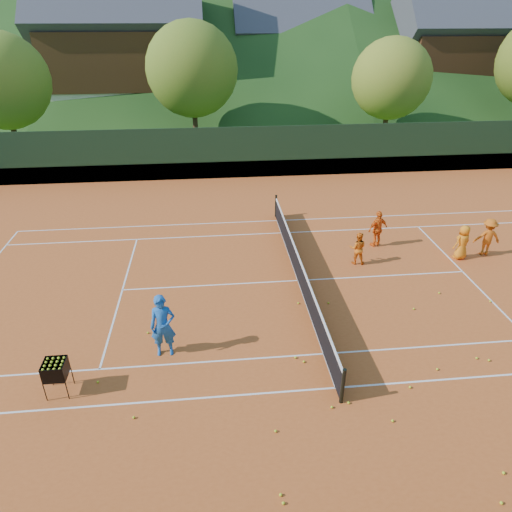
{
  "coord_description": "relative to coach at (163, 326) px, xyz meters",
  "views": [
    {
      "loc": [
        -3.03,
        -14.2,
        8.88
      ],
      "look_at": [
        -1.58,
        0.0,
        1.14
      ],
      "focal_mm": 32.0,
      "sensor_mm": 36.0,
      "label": 1
    }
  ],
  "objects": [
    {
      "name": "ground",
      "position": [
        4.6,
        3.6,
        -1.0
      ],
      "size": [
        400.0,
        400.0,
        0.0
      ],
      "primitive_type": "plane",
      "color": "#2B541A",
      "rests_on": "ground"
    },
    {
      "name": "clay_court",
      "position": [
        4.6,
        3.6,
        -0.99
      ],
      "size": [
        40.0,
        24.0,
        0.02
      ],
      "primitive_type": "cube",
      "color": "#B54E1D",
      "rests_on": "ground"
    },
    {
      "name": "coach",
      "position": [
        0.0,
        0.0,
        0.0
      ],
      "size": [
        0.73,
        0.5,
        1.96
      ],
      "primitive_type": "imported",
      "rotation": [
        0.0,
        0.0,
        0.04
      ],
      "color": "blue",
      "rests_on": "clay_court"
    },
    {
      "name": "student_a",
      "position": [
        7.12,
        4.69,
        -0.32
      ],
      "size": [
        0.74,
        0.64,
        1.32
      ],
      "primitive_type": "imported",
      "rotation": [
        0.0,
        0.0,
        2.9
      ],
      "color": "orange",
      "rests_on": "clay_court"
    },
    {
      "name": "student_b",
      "position": [
        8.39,
        6.08,
        -0.19
      ],
      "size": [
        1.0,
        0.67,
        1.57
      ],
      "primitive_type": "imported",
      "rotation": [
        0.0,
        0.0,
        3.48
      ],
      "color": "orange",
      "rests_on": "clay_court"
    },
    {
      "name": "student_c",
      "position": [
        11.38,
        4.66,
        -0.27
      ],
      "size": [
        0.8,
        0.64,
        1.43
      ],
      "primitive_type": "imported",
      "rotation": [
        0.0,
        0.0,
        3.43
      ],
      "color": "orange",
      "rests_on": "clay_court"
    },
    {
      "name": "student_d",
      "position": [
        12.54,
        4.87,
        -0.19
      ],
      "size": [
        1.09,
        0.73,
        1.57
      ],
      "primitive_type": "imported",
      "rotation": [
        0.0,
        0.0,
        2.99
      ],
      "color": "#CA5911",
      "rests_on": "clay_court"
    },
    {
      "name": "tennis_ball_0",
      "position": [
        4.78,
        -2.46,
        -0.95
      ],
      "size": [
        0.07,
        0.07,
        0.07
      ],
      "primitive_type": "sphere",
      "color": "#BADC24",
      "rests_on": "clay_court"
    },
    {
      "name": "tennis_ball_1",
      "position": [
        8.11,
        1.37,
        -0.95
      ],
      "size": [
        0.07,
        0.07,
        0.07
      ],
      "primitive_type": "sphere",
      "color": "#BADC24",
      "rests_on": "clay_court"
    },
    {
      "name": "tennis_ball_2",
      "position": [
        4.32,
        2.09,
        -0.95
      ],
      "size": [
        0.07,
        0.07,
        0.07
      ],
      "primitive_type": "sphere",
      "color": "#BADC24",
      "rests_on": "clay_court"
    },
    {
      "name": "tennis_ball_3",
      "position": [
        7.58,
        -1.5,
        -0.95
      ],
      "size": [
        0.07,
        0.07,
        0.07
      ],
      "primitive_type": "sphere",
      "color": "#BADC24",
      "rests_on": "clay_court"
    },
    {
      "name": "tennis_ball_4",
      "position": [
        -1.74,
        -1.05,
        -0.95
      ],
      "size": [
        0.07,
        0.07,
        0.07
      ],
      "primitive_type": "sphere",
      "color": "#BADC24",
      "rests_on": "clay_court"
    },
    {
      "name": "tennis_ball_7",
      "position": [
        2.8,
        -3.15,
        -0.95
      ],
      "size": [
        0.07,
        0.07,
        0.07
      ],
      "primitive_type": "sphere",
      "color": "#BADC24",
      "rests_on": "clay_court"
    },
    {
      "name": "tennis_ball_9",
      "position": [
        5.68,
        -3.13,
        -0.95
      ],
      "size": [
        0.07,
        0.07,
        0.07
      ],
      "primitive_type": "sphere",
      "color": "#BADC24",
      "rests_on": "clay_court"
    },
    {
      "name": "tennis_ball_10",
      "position": [
        -0.63,
        0.97,
        -0.95
      ],
      "size": [
        0.07,
        0.07,
        0.07
      ],
      "primitive_type": "sphere",
      "color": "#BADC24",
      "rests_on": "clay_court"
    },
    {
      "name": "tennis_ball_11",
      "position": [
        2.68,
        -4.76,
        -0.95
      ],
      "size": [
        0.07,
        0.07,
        0.07
      ],
      "primitive_type": "sphere",
      "color": "#BADC24",
      "rests_on": "clay_court"
    },
    {
      "name": "tennis_ball_13",
      "position": [
        10.91,
        1.53,
        -0.95
      ],
      "size": [
        0.07,
        0.07,
        0.07
      ],
      "primitive_type": "sphere",
      "color": "#BADC24",
      "rests_on": "clay_court"
    },
    {
      "name": "tennis_ball_14",
      "position": [
        9.4,
        2.21,
        -0.95
      ],
      "size": [
        0.07,
        0.07,
        0.07
      ],
      "primitive_type": "sphere",
      "color": "#BADC24",
      "rests_on": "clay_court"
    },
    {
      "name": "tennis_ball_15",
      "position": [
        9.22,
        -1.3,
        -0.95
      ],
      "size": [
        0.07,
        0.07,
        0.07
      ],
      "primitive_type": "sphere",
      "color": "#BADC24",
      "rests_on": "clay_court"
    },
    {
      "name": "tennis_ball_17",
      "position": [
        -0.62,
        -2.39,
        -0.95
      ],
      "size": [
        0.07,
        0.07,
        0.07
      ],
      "primitive_type": "sphere",
      "color": "#BADC24",
      "rests_on": "clay_court"
    },
    {
      "name": "tennis_ball_18",
      "position": [
        5.34,
        1.99,
        -0.95
      ],
      "size": [
        0.07,
        0.07,
        0.07
      ],
      "primitive_type": "sphere",
      "color": "#BADC24",
      "rests_on": "clay_court"
    },
    {
      "name": "tennis_ball_19",
      "position": [
        4.31,
        -2.56,
        -0.95
      ],
      "size": [
        0.07,
        0.07,
        0.07
      ],
      "primitive_type": "sphere",
      "color": "#BADC24",
      "rests_on": "clay_court"
    },
    {
      "name": "tennis_ball_20",
      "position": [
        2.71,
        -4.95,
        -0.95
      ],
      "size": [
        0.07,
        0.07,
        0.07
      ],
      "primitive_type": "sphere",
      "color": "#BADC24",
      "rests_on": "clay_court"
    },
    {
      "name": "tennis_ball_21",
      "position": [
        7.12,
        -5.39,
        -0.95
      ],
      "size": [
        0.07,
        0.07,
        0.07
      ],
      "primitive_type": "sphere",
      "color": "#BADC24",
      "rests_on": "clay_court"
    },
    {
      "name": "tennis_ball_22",
      "position": [
        3.73,
        -0.62,
        -0.95
      ],
      "size": [
        0.07,
        0.07,
        0.07
      ],
      "primitive_type": "sphere",
      "color": "#BADC24",
      "rests_on": "clay_court"
    },
    {
      "name": "tennis_ball_23",
      "position": [
        7.56,
        -4.75,
        -0.95
      ],
      "size": [
        0.07,
        0.07,
        0.07
      ],
      "primitive_type": "sphere",
      "color": "#BADC24",
      "rests_on": "clay_court"
    },
    {
      "name": "tennis_ball_25",
      "position": [
        6.55,
        -2.09,
        -0.95
      ],
      "size": [
        0.07,
        0.07,
        0.07
      ],
      "primitive_type": "sphere",
      "color": "#BADC24",
      "rests_on": "clay_court"
    },
    {
      "name": "tennis_ball_27",
      "position": [
        3.94,
        -0.82,
        -0.95
      ],
      "size": [
        0.07,
        0.07,
        0.07
      ],
      "primitive_type": "sphere",
      "color": "#BADC24",
      "rests_on": "clay_court"
    },
    {
      "name": "tennis_ball_28",
      "position": [
        8.92,
        -1.18,
        -0.95
      ],
      "size": [
        0.07,
        0.07,
        0.07
      ],
      "primitive_type": "sphere",
      "color": "#BADC24",
      "rests_on": "clay_court"
    },
    {
      "name": "court_lines",
      "position": [
        4.6,
        3.6,
        -0.98
      ],
      "size": [
        23.83,
        11.03,
        0.0
      ],
      "color": "white",
      "rests_on": "clay_court"
    },
    {
      "name": "tennis_net",
      "position": [
        4.6,
        3.6,
        -0.48
      ],
      "size": [
        0.1,
        12.07,
        1.1
      ],
      "color": "black",
      "rests_on": "clay_court"
    },
    {
      "name": "perimeter_fence",
      "position": [
        4.6,
        3.6,
        0.27
      ],
      "size": [
        40.4,
        24.24,
        3.0
      ],
      "color": "black",
      "rests_on": "clay_court"
    },
    {
      "name": "ball_hopper",
      "position": [
        -2.64,
        -1.28,
        -0.23
      ],
      "size": [
        0.57,
        0.57,
        1.0
      ],
      "color": "black",
      "rests_on": "clay_court"
    },
    {
      "name": "chalet_left",
      "position": [
        -5.4,
        33.6,
        4.65
      ],
      "size": [
        13.8,
        9.93,
        12.92
      ],
      "color": "beige",
      "rests_on": "ground"
    },
    {
      "name": "chalet_mid",
      "position": [
        10.6,
        37.6,
        3.99
      ],
      "size": [
        12.65,
        8.82,
        11.45
      ],
      "color": "beige",
      "rests_on": "ground"
    },
    {
      "name": "chalet_right",
      "position": [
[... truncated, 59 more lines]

